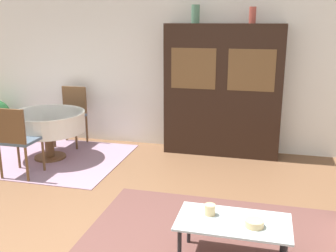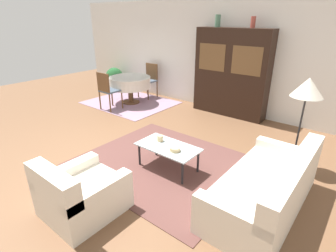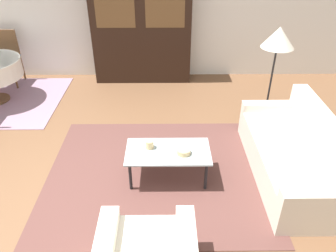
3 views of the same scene
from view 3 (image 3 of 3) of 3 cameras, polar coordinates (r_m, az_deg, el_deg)
The scene contains 10 objects.
ground_plane at distance 3.92m, azimuth -15.69°, elevation -12.67°, with size 14.00×14.00×0.00m, color brown.
wall_back at distance 6.52m, azimuth -10.05°, elevation 19.89°, with size 10.00×0.06×2.70m.
area_rug at distance 4.15m, azimuth -1.94°, elevation -8.14°, with size 2.70×2.32×0.01m.
couch at distance 4.27m, azimuth 21.44°, elevation -4.83°, with size 0.88×1.94×0.78m.
coffee_table at distance 3.86m, azimuth -0.00°, elevation -4.84°, with size 0.99×0.53×0.40m.
display_cabinet at distance 6.29m, azimuth -4.63°, elevation 16.76°, with size 1.81×0.41×2.05m.
dining_chair_far at distance 6.96m, azimuth -26.45°, elevation 11.20°, with size 0.44×0.44×0.98m.
floor_lamp at distance 4.92m, azimuth 18.63°, elevation 13.89°, with size 0.46×0.46×1.47m.
cup at distance 3.86m, azimuth -3.24°, elevation -3.21°, with size 0.10×0.10×0.10m.
bowl at distance 3.78m, azimuth 2.72°, elevation -4.45°, with size 0.16×0.16×0.06m.
Camera 3 is at (1.01, -2.67, 2.69)m, focal length 35.00 mm.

